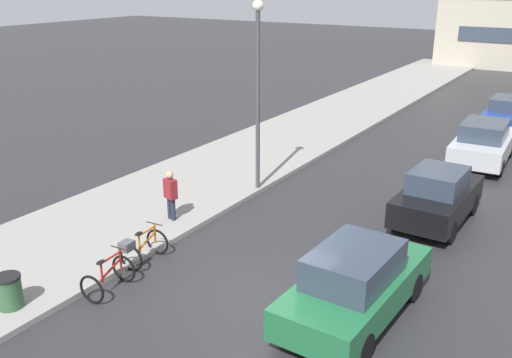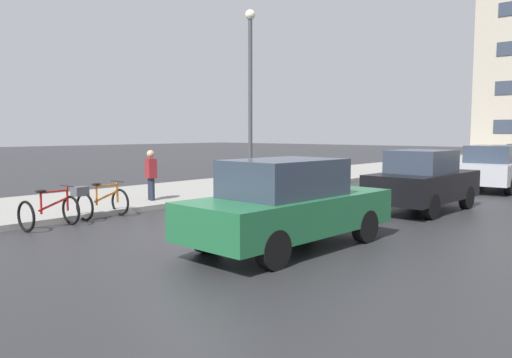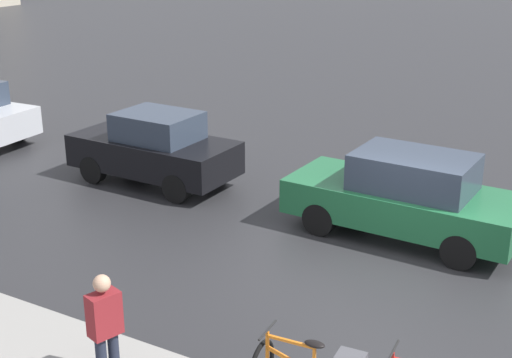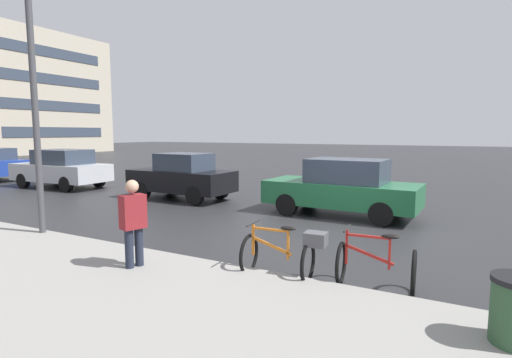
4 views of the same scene
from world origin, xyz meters
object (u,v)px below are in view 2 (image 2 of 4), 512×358
car_green (288,204)px  car_silver (493,168)px  bicycle_second (98,200)px  car_black (423,181)px  pedestrian (151,174)px  streetlamp (250,85)px  bicycle_nearest (49,211)px

car_green → car_silver: 12.52m
bicycle_second → car_black: size_ratio=0.36×
car_black → pedestrian: car_black is taller
pedestrian → streetlamp: streetlamp is taller
car_silver → streetlamp: (-5.72, -7.21, 2.88)m
car_black → car_silver: (-0.07, 6.60, 0.02)m
bicycle_second → pedestrian: (-0.99, 2.37, 0.44)m
pedestrian → car_black: bearing=32.8°
bicycle_nearest → car_green: car_green is taller
car_silver → streetlamp: size_ratio=0.71×
car_black → streetlamp: bearing=-174.0°
bicycle_nearest → car_green: (5.17, 2.03, 0.44)m
streetlamp → bicycle_second: bearing=-87.5°
bicycle_nearest → streetlamp: streetlamp is taller
car_silver → car_black: bearing=-89.4°
car_green → pedestrian: size_ratio=2.72×
car_silver → pedestrian: bearing=-120.9°
car_silver → pedestrian: car_silver is taller
pedestrian → car_green: bearing=-15.0°
car_silver → bicycle_nearest: bearing=-109.6°
car_silver → streetlamp: 9.64m
bicycle_nearest → car_green: size_ratio=0.27×
bicycle_second → car_green: car_green is taller
bicycle_nearest → car_black: 9.53m
car_silver → pedestrian: 12.58m
bicycle_nearest → car_black: (5.24, 7.95, 0.44)m
streetlamp → car_green: bearing=-42.9°
bicycle_nearest → car_silver: bearing=70.4°
bicycle_nearest → car_green: bearing=21.4°
bicycle_nearest → pedestrian: pedestrian is taller
pedestrian → bicycle_second: bearing=-67.3°
bicycle_second → car_silver: car_silver is taller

